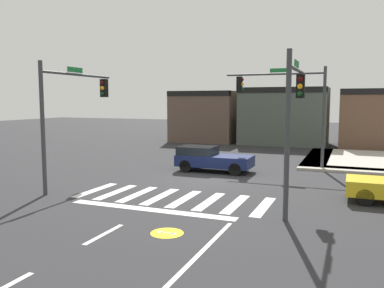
# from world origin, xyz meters

# --- Properties ---
(ground_plane) EXTENTS (120.00, 120.00, 0.00)m
(ground_plane) POSITION_xyz_m (0.00, 0.00, 0.00)
(ground_plane) COLOR #2B2B2D
(crosswalk_near) EXTENTS (8.23, 3.07, 0.01)m
(crosswalk_near) POSITION_xyz_m (-0.00, -4.50, 0.00)
(crosswalk_near) COLOR silver
(crosswalk_near) RESTS_ON ground_plane
(lane_markings) EXTENTS (6.80, 20.25, 0.01)m
(lane_markings) POSITION_xyz_m (1.11, -12.02, 0.00)
(lane_markings) COLOR white
(lane_markings) RESTS_ON ground_plane
(bike_detector_marking) EXTENTS (1.04, 1.04, 0.01)m
(bike_detector_marking) POSITION_xyz_m (1.76, -8.68, 0.00)
(bike_detector_marking) COLOR yellow
(bike_detector_marking) RESTS_ON ground_plane
(curb_corner_northeast) EXTENTS (10.00, 10.60, 0.15)m
(curb_corner_northeast) POSITION_xyz_m (8.49, 9.42, 0.07)
(curb_corner_northeast) COLOR #B2AA9E
(curb_corner_northeast) RESTS_ON ground_plane
(storefront_row) EXTENTS (22.14, 7.00, 5.30)m
(storefront_row) POSITION_xyz_m (0.49, 18.92, 2.59)
(storefront_row) COLOR brown
(storefront_row) RESTS_ON ground_plane
(traffic_signal_northeast) EXTENTS (6.00, 0.32, 6.08)m
(traffic_signal_northeast) POSITION_xyz_m (3.18, 5.02, 4.28)
(traffic_signal_northeast) COLOR #383A3D
(traffic_signal_northeast) RESTS_ON ground_plane
(traffic_signal_southwest) EXTENTS (0.32, 5.16, 5.79)m
(traffic_signal_southwest) POSITION_xyz_m (-5.36, -4.09, 4.00)
(traffic_signal_southwest) COLOR #383A3D
(traffic_signal_southwest) RESTS_ON ground_plane
(traffic_signal_southeast) EXTENTS (0.32, 4.19, 5.80)m
(traffic_signal_southeast) POSITION_xyz_m (4.96, -4.55, 3.91)
(traffic_signal_southeast) COLOR #383A3D
(traffic_signal_southeast) RESTS_ON ground_plane
(car_navy) EXTENTS (4.32, 1.92, 1.44)m
(car_navy) POSITION_xyz_m (-0.60, 2.16, 0.75)
(car_navy) COLOR #141E4C
(car_navy) RESTS_ON ground_plane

